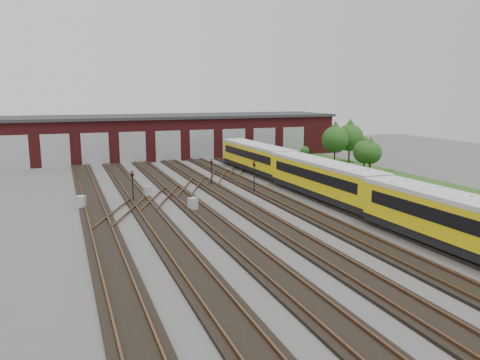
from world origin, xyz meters
name	(u,v)px	position (x,y,z in m)	size (l,w,h in m)	color
ground	(289,218)	(0.00, 0.00, 0.00)	(120.00, 120.00, 0.00)	#474442
track_network	(283,215)	(-0.17, 0.59, 0.11)	(30.40, 70.00, 0.33)	black
maintenance_shed	(172,135)	(-0.01, 39.97, 3.20)	(51.00, 12.50, 6.35)	#581618
grass_verge	(400,180)	(19.00, 10.00, 0.03)	(8.00, 55.00, 0.05)	#28511B
metro_train	(324,178)	(6.00, 4.83, 1.97)	(3.24, 47.58, 3.21)	black
signal_mast_0	(133,182)	(-10.53, 9.93, 1.82)	(0.27, 0.26, 2.82)	black
signal_mast_1	(212,169)	(-1.64, 14.68, 1.83)	(0.26, 0.25, 2.85)	black
signal_mast_2	(254,173)	(1.16, 9.76, 1.98)	(0.25, 0.23, 3.12)	black
signal_mast_3	(277,162)	(6.09, 14.93, 2.05)	(0.30, 0.28, 3.19)	black
relay_cabinet_0	(81,203)	(-15.00, 8.94, 0.57)	(0.69, 0.57, 1.14)	#9DA0A2
relay_cabinet_1	(147,192)	(-8.99, 11.53, 0.53)	(0.64, 0.53, 1.07)	#9DA0A2
relay_cabinet_2	(193,205)	(-6.39, 4.85, 0.57)	(0.68, 0.57, 1.14)	#9DA0A2
relay_cabinet_3	(270,172)	(6.72, 18.12, 0.49)	(0.59, 0.49, 0.98)	#9DA0A2
relay_cabinet_4	(266,167)	(7.67, 21.55, 0.43)	(0.52, 0.43, 0.87)	#9DA0A2
tree_0	(335,136)	(18.61, 22.93, 3.88)	(3.64, 3.64, 6.03)	black
tree_1	(365,149)	(18.05, 15.43, 2.99)	(2.81, 2.81, 4.66)	black
tree_2	(350,134)	(21.41, 23.62, 4.00)	(3.76, 3.76, 6.23)	black
tree_3	(370,150)	(18.56, 14.99, 2.90)	(2.72, 2.72, 4.51)	black
bush_0	(376,174)	(16.69, 11.19, 0.66)	(1.32, 1.32, 1.32)	#1F4814
bush_1	(390,173)	(18.39, 11.05, 0.73)	(1.46, 1.46, 1.46)	#1F4814
bush_2	(304,149)	(20.07, 34.13, 0.80)	(1.59, 1.59, 1.59)	#1F4814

